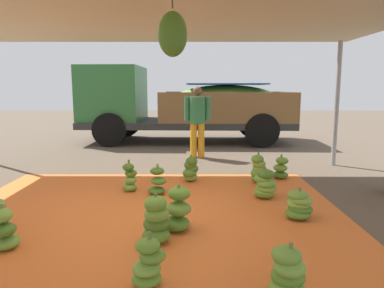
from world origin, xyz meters
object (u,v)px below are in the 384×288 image
banana_bunch_9 (298,205)px  banana_bunch_10 (189,170)px  banana_bunch_4 (287,274)px  banana_bunch_7 (2,231)px  banana_bunch_13 (156,182)px  worker_0 (196,116)px  banana_bunch_1 (155,221)px  banana_bunch_5 (129,178)px  banana_bunch_6 (264,184)px  banana_bunch_11 (280,169)px  cargo_truck_main (178,104)px  banana_bunch_0 (257,169)px  banana_bunch_3 (177,210)px  banana_bunch_12 (147,264)px

banana_bunch_9 → banana_bunch_10: size_ratio=0.96×
banana_bunch_9 → banana_bunch_4: bearing=-109.4°
banana_bunch_7 → banana_bunch_13: banana_bunch_13 is taller
worker_0 → banana_bunch_1: bearing=-96.1°
banana_bunch_7 → banana_bunch_9: (3.43, 0.93, -0.03)m
banana_bunch_5 → banana_bunch_6: banana_bunch_5 is taller
banana_bunch_11 → banana_bunch_9: bearing=-97.6°
banana_bunch_10 → banana_bunch_13: size_ratio=1.00×
banana_bunch_6 → banana_bunch_9: 0.92m
banana_bunch_10 → cargo_truck_main: 5.17m
banana_bunch_9 → cargo_truck_main: (-1.82, 6.93, 1.03)m
banana_bunch_9 → cargo_truck_main: 7.24m
banana_bunch_0 → banana_bunch_6: banana_bunch_0 is taller
banana_bunch_7 → banana_bunch_10: bearing=54.7°
banana_bunch_11 → cargo_truck_main: cargo_truck_main is taller
banana_bunch_9 → banana_bunch_13: bearing=151.6°
banana_bunch_3 → banana_bunch_12: size_ratio=1.16×
banana_bunch_12 → banana_bunch_6: bearing=58.6°
banana_bunch_6 → banana_bunch_10: (-1.17, 1.00, 0.00)m
banana_bunch_10 → banana_bunch_9: bearing=-52.3°
banana_bunch_1 → cargo_truck_main: bearing=90.0°
banana_bunch_7 → banana_bunch_12: 1.77m
banana_bunch_12 → banana_bunch_0: bearing=65.0°
banana_bunch_4 → banana_bunch_9: bearing=70.6°
banana_bunch_1 → banana_bunch_6: (1.55, 1.61, -0.03)m
banana_bunch_6 → banana_bunch_11: 1.33m
banana_bunch_12 → worker_0: size_ratio=0.28×
worker_0 → banana_bunch_4: bearing=-83.8°
banana_bunch_4 → banana_bunch_5: bearing=120.9°
banana_bunch_6 → banana_bunch_1: bearing=-133.8°
banana_bunch_12 → worker_0: bearing=85.0°
banana_bunch_0 → banana_bunch_1: bearing=-122.6°
banana_bunch_9 → worker_0: bearing=106.9°
banana_bunch_0 → banana_bunch_9: banana_bunch_0 is taller
banana_bunch_5 → banana_bunch_6: 2.23m
banana_bunch_10 → worker_0: size_ratio=0.28×
banana_bunch_13 → worker_0: worker_0 is taller
banana_bunch_10 → worker_0: (0.16, 2.37, 0.80)m
banana_bunch_3 → banana_bunch_4: size_ratio=1.21×
banana_bunch_7 → cargo_truck_main: 8.09m
banana_bunch_3 → cargo_truck_main: size_ratio=0.09×
banana_bunch_0 → banana_bunch_1: size_ratio=0.99×
banana_bunch_1 → banana_bunch_3: 0.41m
banana_bunch_6 → banana_bunch_5: bearing=169.9°
banana_bunch_3 → cargo_truck_main: cargo_truck_main is taller
banana_bunch_7 → worker_0: bearing=67.5°
banana_bunch_0 → banana_bunch_3: (-1.38, -2.18, 0.00)m
banana_bunch_7 → banana_bunch_9: bearing=15.2°
banana_bunch_7 → banana_bunch_9: banana_bunch_7 is taller
banana_bunch_1 → banana_bunch_6: banana_bunch_1 is taller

